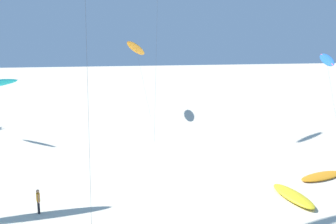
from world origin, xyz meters
TOP-DOWN VIEW (x-y plane):
  - flying_kite_0 at (4.70, 53.51)m, footprint 4.33×9.31m
  - flying_kite_3 at (31.29, 45.59)m, footprint 4.37×11.04m
  - grounded_kite_2 at (15.91, 21.35)m, footprint 4.66×2.91m
  - grounded_kite_3 at (11.50, 17.84)m, footprint 1.78×4.76m
  - person_near_left at (-5.83, 18.88)m, footprint 0.27×0.49m

SIDE VIEW (x-z plane):
  - grounded_kite_2 at x=15.91m, z-range 0.00..0.24m
  - grounded_kite_3 at x=11.50m, z-range 0.00..0.44m
  - person_near_left at x=-5.83m, z-range 0.08..1.70m
  - flying_kite_3 at x=31.29m, z-range 3.42..12.63m
  - flying_kite_0 at x=4.70m, z-range 3.99..15.08m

